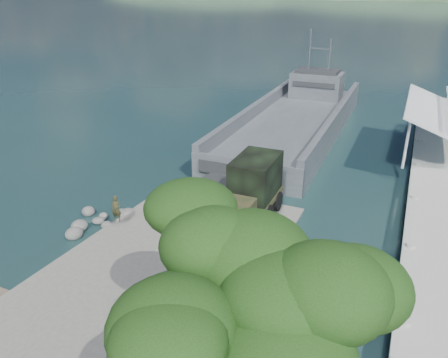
# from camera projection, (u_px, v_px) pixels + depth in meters

# --- Properties ---
(ground) EXTENTS (1400.00, 1400.00, 0.00)m
(ground) POSITION_uv_depth(u_px,v_px,m) (176.00, 257.00, 23.42)
(ground) COLOR #19383D
(ground) RESTS_ON ground
(boat_ramp) EXTENTS (10.00, 18.00, 0.50)m
(boat_ramp) POSITION_uv_depth(u_px,v_px,m) (166.00, 263.00, 22.48)
(boat_ramp) COLOR slate
(boat_ramp) RESTS_ON ground
(shoreline_rocks) EXTENTS (3.20, 5.60, 0.90)m
(shoreline_rocks) POSITION_uv_depth(u_px,v_px,m) (90.00, 229.00, 26.11)
(shoreline_rocks) COLOR #4D4D4B
(shoreline_rocks) RESTS_ON ground
(pier) EXTENTS (6.40, 44.00, 6.10)m
(pier) POSITION_uv_depth(u_px,v_px,m) (442.00, 151.00, 33.73)
(pier) COLOR #B7B6AC
(pier) RESTS_ON ground
(landing_craft) EXTENTS (8.69, 33.02, 9.77)m
(landing_craft) POSITION_uv_depth(u_px,v_px,m) (294.00, 126.00, 42.63)
(landing_craft) COLOR #464C52
(landing_craft) RESTS_ON ground
(military_truck) EXTENTS (2.68, 7.96, 3.67)m
(military_truck) POSITION_uv_depth(u_px,v_px,m) (247.00, 196.00, 24.95)
(military_truck) COLOR black
(military_truck) RESTS_ON boat_ramp
(soldier) EXTENTS (0.67, 0.53, 1.60)m
(soldier) POSITION_uv_depth(u_px,v_px,m) (117.00, 215.00, 25.01)
(soldier) COLOR black
(soldier) RESTS_ON boat_ramp
(overhang_tree) EXTENTS (8.62, 7.94, 7.83)m
(overhang_tree) POSITION_uv_depth(u_px,v_px,m) (251.00, 280.00, 11.39)
(overhang_tree) COLOR #3A2A17
(overhang_tree) RESTS_ON ground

